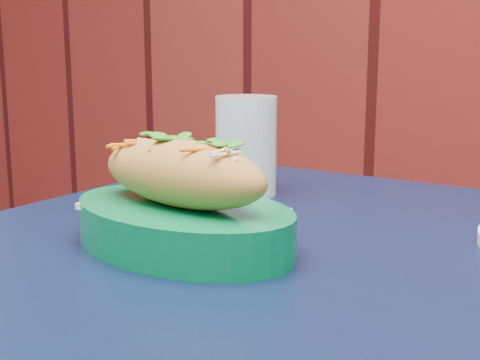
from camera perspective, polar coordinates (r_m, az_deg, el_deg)
The scene contains 2 objects.
banh_mi_basket at distance 0.62m, azimuth -4.96°, elevation -2.02°, with size 0.25×0.17×0.11m.
water_glass at distance 0.84m, azimuth 0.52°, elevation 2.94°, with size 0.08×0.08×0.12m, color silver.
Camera 1 is at (-0.04, 1.36, 0.94)m, focal length 50.00 mm.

